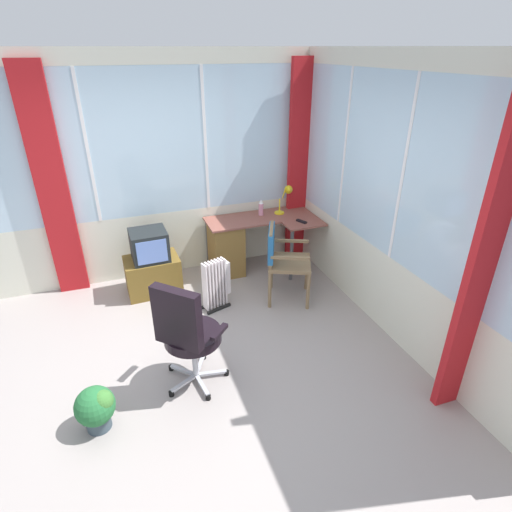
% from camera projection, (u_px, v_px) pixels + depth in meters
% --- Properties ---
extents(ground, '(5.05, 5.03, 0.06)m').
position_uv_depth(ground, '(197.00, 372.00, 3.90)').
color(ground, gray).
extents(north_window_panel, '(4.05, 0.07, 2.73)m').
position_uv_depth(north_window_panel, '(152.00, 173.00, 4.97)').
color(north_window_panel, silver).
rests_on(north_window_panel, ground).
extents(east_window_panel, '(0.07, 4.03, 2.73)m').
position_uv_depth(east_window_panel, '(400.00, 208.00, 3.89)').
color(east_window_panel, silver).
rests_on(east_window_panel, ground).
extents(curtain_north_left, '(0.34, 0.08, 2.63)m').
position_uv_depth(curtain_north_left, '(52.00, 188.00, 4.58)').
color(curtain_north_left, '#B31A1F').
rests_on(curtain_north_left, ground).
extents(curtain_corner, '(0.34, 0.08, 2.63)m').
position_uv_depth(curtain_corner, '(300.00, 165.00, 5.47)').
color(curtain_corner, '#B31A1F').
rests_on(curtain_corner, ground).
extents(curtain_east_far, '(0.34, 0.08, 2.63)m').
position_uv_depth(curtain_east_far, '(487.00, 265.00, 2.97)').
color(curtain_east_far, '#B31A1F').
rests_on(curtain_east_far, ground).
extents(desk, '(1.43, 0.79, 0.73)m').
position_uv_depth(desk, '(232.00, 244.00, 5.42)').
color(desk, brown).
rests_on(desk, ground).
extents(desk_lamp, '(0.23, 0.20, 0.40)m').
position_uv_depth(desk_lamp, '(287.00, 195.00, 5.38)').
color(desk_lamp, yellow).
rests_on(desk_lamp, desk).
extents(tv_remote, '(0.10, 0.15, 0.02)m').
position_uv_depth(tv_remote, '(301.00, 221.00, 5.23)').
color(tv_remote, black).
rests_on(tv_remote, desk).
extents(spray_bottle, '(0.06, 0.06, 0.22)m').
position_uv_depth(spray_bottle, '(261.00, 208.00, 5.41)').
color(spray_bottle, pink).
rests_on(spray_bottle, desk).
extents(wooden_armchair, '(0.64, 0.64, 0.92)m').
position_uv_depth(wooden_armchair, '(280.00, 254.00, 4.74)').
color(wooden_armchair, olive).
rests_on(wooden_armchair, ground).
extents(office_chair, '(0.61, 0.60, 1.07)m').
position_uv_depth(office_chair, '(186.00, 330.00, 3.43)').
color(office_chair, '#B7B7BF').
rests_on(office_chair, ground).
extents(tv_on_stand, '(0.66, 0.46, 0.81)m').
position_uv_depth(tv_on_stand, '(152.00, 265.00, 4.98)').
color(tv_on_stand, brown).
rests_on(tv_on_stand, ground).
extents(space_heater, '(0.37, 0.26, 0.61)m').
position_uv_depth(space_heater, '(217.00, 284.00, 4.69)').
color(space_heater, silver).
rests_on(space_heater, ground).
extents(potted_plant, '(0.31, 0.31, 0.39)m').
position_uv_depth(potted_plant, '(96.00, 407.00, 3.20)').
color(potted_plant, '#384751').
rests_on(potted_plant, ground).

